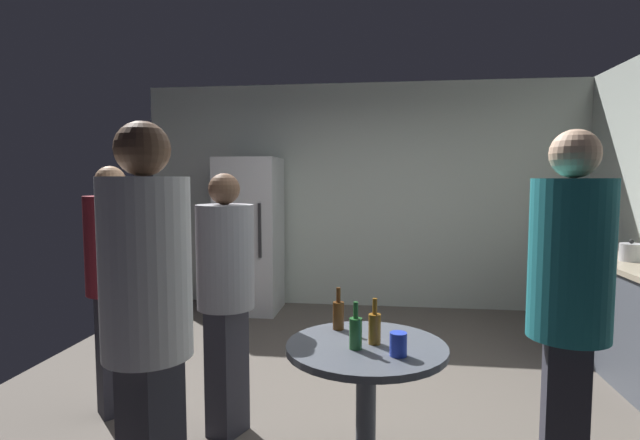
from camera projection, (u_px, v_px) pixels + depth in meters
name	position (u px, v px, depth m)	size (l,w,h in m)	color
ground_plane	(344.00, 405.00, 3.47)	(5.20, 5.20, 0.10)	#5B544C
wall_back	(361.00, 196.00, 5.96)	(5.32, 0.06, 2.70)	beige
refrigerator	(250.00, 235.00, 5.73)	(0.70, 0.68, 1.80)	silver
kettle	(631.00, 252.00, 3.90)	(0.24, 0.17, 0.18)	#B2B2B7
foreground_table	(366.00, 365.00, 2.43)	(0.80, 0.80, 0.73)	#4C515B
beer_bottle_amber	(375.00, 327.00, 2.42)	(0.06, 0.06, 0.23)	#8C5919
beer_bottle_brown	(338.00, 314.00, 2.66)	(0.06, 0.06, 0.23)	#593314
beer_bottle_green	(356.00, 332.00, 2.35)	(0.06, 0.06, 0.23)	#26662D
plastic_cup_blue	(398.00, 344.00, 2.26)	(0.08, 0.08, 0.11)	blue
person_in_gray_shirt	(226.00, 284.00, 2.92)	(0.44, 0.44, 1.59)	#2D2D38
person_in_white_shirt	(147.00, 313.00, 1.87)	(0.46, 0.46, 1.77)	#2D2D38
person_in_teal_shirt	(569.00, 300.00, 2.10)	(0.40, 0.40, 1.76)	#2D2D38
person_in_maroon_shirt	(113.00, 271.00, 3.19)	(0.48, 0.48, 1.64)	#2D2D38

